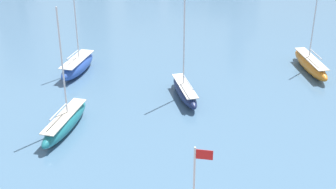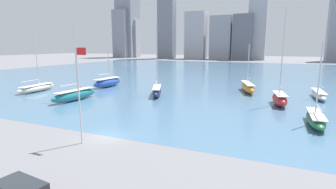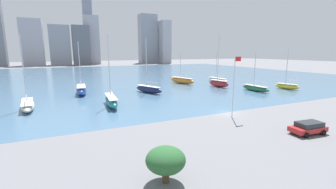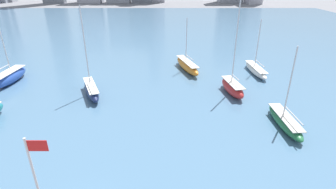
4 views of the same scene
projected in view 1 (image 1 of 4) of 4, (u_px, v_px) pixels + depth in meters
harbor_water at (244, 5)px, 98.30m from camera, size 180.00×140.00×0.00m
sailboat_teal at (65, 123)px, 50.54m from camera, size 2.50×10.33×13.63m
sailboat_orange at (310, 64)px, 65.55m from camera, size 4.97×10.80×10.22m
sailboat_navy at (185, 91)px, 57.84m from camera, size 5.26×9.09×13.77m
sailboat_blue at (78, 66)px, 64.90m from camera, size 2.99×9.32×12.91m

